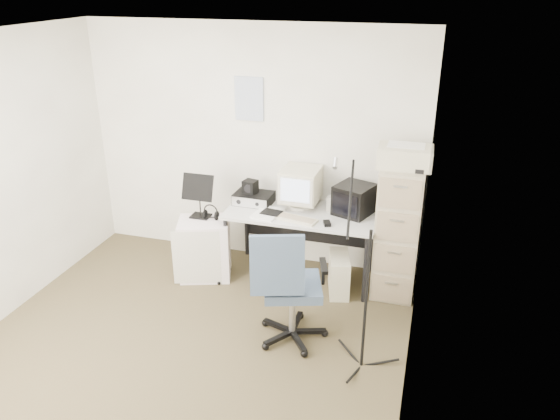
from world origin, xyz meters
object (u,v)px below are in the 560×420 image
(filing_cabinet, at_px, (398,230))
(side_cart, at_px, (205,248))
(office_chair, at_px, (293,284))
(desk, at_px, (301,245))

(filing_cabinet, bearing_deg, side_cart, -171.22)
(filing_cabinet, distance_m, office_chair, 1.32)
(filing_cabinet, relative_size, desk, 0.87)
(office_chair, bearing_deg, side_cart, 127.87)
(filing_cabinet, relative_size, office_chair, 1.22)
(filing_cabinet, distance_m, side_cart, 1.96)
(desk, distance_m, side_cart, 0.99)
(office_chair, relative_size, side_cart, 1.70)
(filing_cabinet, height_order, office_chair, filing_cabinet)
(filing_cabinet, xyz_separation_m, side_cart, (-1.90, -0.29, -0.34))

